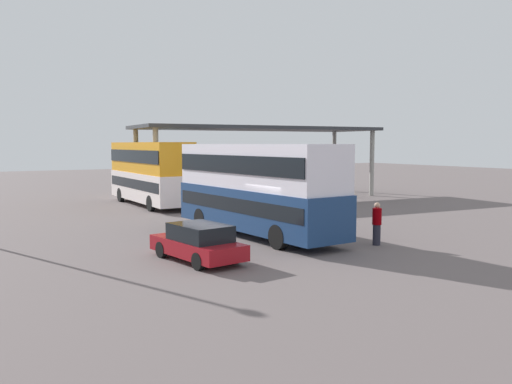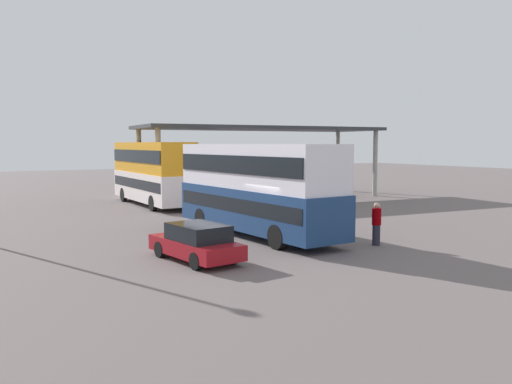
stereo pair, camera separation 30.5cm
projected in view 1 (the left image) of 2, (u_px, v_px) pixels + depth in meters
ground_plane at (284, 243)px, 22.54m from camera, size 140.00×140.00×0.00m
double_decker_main at (256, 186)px, 24.27m from camera, size 3.17×10.45×4.18m
parked_hatchback at (198, 242)px, 19.05m from camera, size 2.22×4.26×1.35m
double_decker_near_canopy at (150, 171)px, 36.27m from camera, size 2.51×10.35×4.29m
double_decker_mid_row at (196, 170)px, 39.26m from camera, size 4.38×11.63×4.08m
depot_canopy at (259, 131)px, 41.11m from camera, size 19.42×7.82×5.50m
pedestrian_waiting at (377, 224)px, 22.04m from camera, size 0.38×0.38×1.78m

